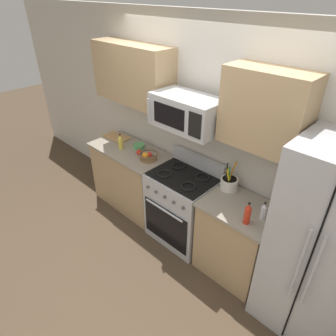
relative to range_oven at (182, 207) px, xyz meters
name	(u,v)px	position (x,y,z in m)	size (l,w,h in m)	color
ground_plane	(144,264)	(0.00, -0.66, -0.47)	(16.00, 16.00, 0.00)	#473828
wall_back	(205,136)	(0.00, 0.36, 0.83)	(8.00, 0.10, 2.60)	beige
counter_left	(131,178)	(-0.97, 0.00, -0.02)	(1.15, 0.59, 0.91)	tan
range_oven	(182,207)	(0.00, 0.00, 0.00)	(0.76, 0.63, 1.09)	#B2B5BA
counter_right	(236,240)	(0.77, 0.00, -0.02)	(0.76, 0.59, 0.91)	tan
refrigerator	(322,247)	(1.55, -0.02, 0.45)	(0.77, 0.70, 1.86)	#B2B5BA
microwave	(187,112)	(0.00, 0.03, 1.21)	(0.74, 0.44, 0.34)	#B2B5BA
upper_cabinets_left	(133,74)	(-0.97, 0.14, 1.41)	(1.14, 0.34, 0.69)	tan
upper_cabinets_right	(266,110)	(0.77, 0.14, 1.41)	(0.75, 0.34, 0.69)	tan
utensil_crock	(229,183)	(0.50, 0.17, 0.51)	(0.19, 0.19, 0.33)	white
fruit_basket	(148,156)	(-0.59, 0.00, 0.48)	(0.24, 0.24, 0.11)	brown
apple_loose	(139,152)	(-0.76, 0.00, 0.47)	(0.07, 0.07, 0.07)	red
cutting_board	(117,137)	(-1.38, 0.11, 0.44)	(0.39, 0.22, 0.02)	tan
bottle_vinegar	(264,211)	(1.00, -0.01, 0.52)	(0.06, 0.06, 0.19)	silver
bottle_hot_sauce	(248,214)	(0.93, -0.17, 0.54)	(0.06, 0.06, 0.23)	red
bottle_oil	(120,142)	(-1.06, -0.07, 0.54)	(0.06, 0.06, 0.22)	gold
prep_bowl	(139,146)	(-0.90, 0.12, 0.47)	(0.16, 0.16, 0.06)	#59AD66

